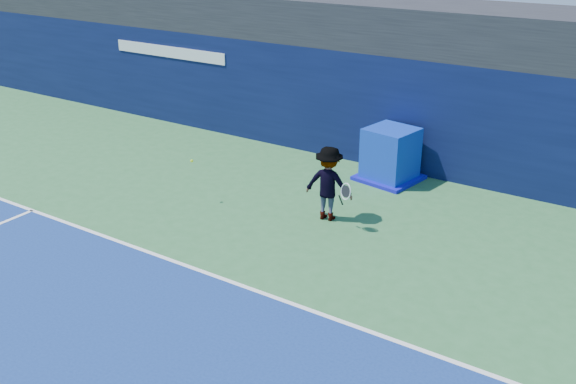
# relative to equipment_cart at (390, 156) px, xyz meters

# --- Properties ---
(ground) EXTENTS (80.00, 80.00, 0.00)m
(ground) POSITION_rel_equipment_cart_xyz_m (-1.08, -9.32, -0.62)
(ground) COLOR #2E6837
(ground) RESTS_ON ground
(baseline) EXTENTS (24.00, 0.10, 0.01)m
(baseline) POSITION_rel_equipment_cart_xyz_m (-1.08, -6.32, -0.62)
(baseline) COLOR white
(baseline) RESTS_ON ground
(stadium_band) EXTENTS (36.00, 3.00, 1.20)m
(stadium_band) POSITION_rel_equipment_cart_xyz_m (-1.08, 2.18, 2.98)
(stadium_band) COLOR black
(stadium_band) RESTS_ON back_wall_assembly
(back_wall_assembly) EXTENTS (36.00, 1.03, 3.00)m
(back_wall_assembly) POSITION_rel_equipment_cart_xyz_m (-1.08, 1.18, 0.88)
(back_wall_assembly) COLOR #091136
(back_wall_assembly) RESTS_ON ground
(equipment_cart) EXTENTS (1.65, 1.65, 1.37)m
(equipment_cart) POSITION_rel_equipment_cart_xyz_m (0.00, 0.00, 0.00)
(equipment_cart) COLOR #0C2CA9
(equipment_cart) RESTS_ON ground
(tennis_player) EXTENTS (1.33, 0.78, 1.69)m
(tennis_player) POSITION_rel_equipment_cart_xyz_m (-0.14, -2.92, 0.22)
(tennis_player) COLOR white
(tennis_player) RESTS_ON ground
(tennis_ball) EXTENTS (0.07, 0.07, 0.07)m
(tennis_ball) POSITION_rel_equipment_cart_xyz_m (-3.26, -3.89, 0.42)
(tennis_ball) COLOR #B5DD18
(tennis_ball) RESTS_ON ground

